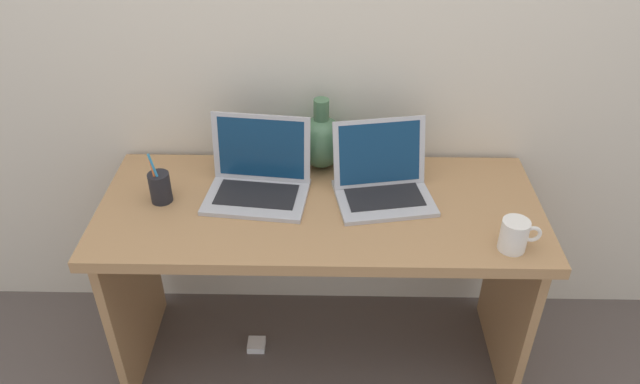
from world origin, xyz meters
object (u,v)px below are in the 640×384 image
Objects in this scene: coffee_mug at (515,235)px; pen_cup at (160,187)px; laptop_left at (259,173)px; laptop_right at (382,177)px; power_brick at (256,345)px; green_vase at (321,141)px.

pen_cup is at bearing 168.46° from coffee_mug.
laptop_left is 0.84m from coffee_mug.
laptop_left is 0.41m from laptop_right.
laptop_right is 2.86× the size of coffee_mug.
pen_cup reaches higher than power_brick.
pen_cup reaches higher than coffee_mug.
pen_cup is at bearing -156.13° from green_vase.
coffee_mug reaches higher than power_brick.
laptop_left is 1.02× the size of laptop_right.
power_brick is at bearing -132.79° from laptop_left.
power_brick is at bearing 164.02° from coffee_mug.
coffee_mug is at bearing -38.34° from green_vase.
green_vase is 0.89m from power_brick.
laptop_left is at bearing 47.21° from power_brick.
green_vase is 0.58m from pen_cup.
laptop_left is 2.92× the size of coffee_mug.
pen_cup is (-0.73, -0.06, -0.01)m from laptop_right.
green_vase reaches higher than power_brick.
green_vase is 2.13× the size of coffee_mug.
green_vase is at bearing 141.66° from coffee_mug.
laptop_left reaches higher than power_brick.
power_brick is (-0.46, -0.05, -0.79)m from laptop_right.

